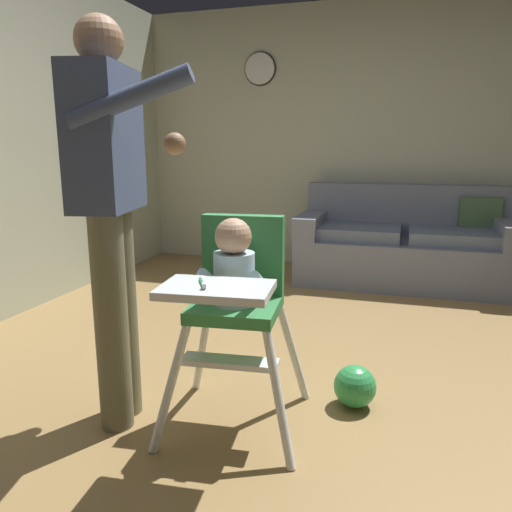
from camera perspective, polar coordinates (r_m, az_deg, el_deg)
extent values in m
cube|color=#977647|center=(2.73, 3.80, -14.84)|extent=(5.87, 6.97, 0.10)
cube|color=beige|center=(5.11, 11.17, 13.06)|extent=(5.07, 0.06, 2.55)
cube|color=slate|center=(4.61, 16.51, -0.61)|extent=(1.83, 0.84, 0.40)
cube|color=slate|center=(4.86, 16.88, 5.18)|extent=(1.83, 0.22, 0.46)
cube|color=slate|center=(4.63, 6.46, 3.67)|extent=(0.20, 0.84, 0.20)
cube|color=slate|center=(4.63, 27.02, 2.39)|extent=(0.20, 0.84, 0.20)
cube|color=slate|center=(4.53, 11.79, 2.71)|extent=(0.71, 0.60, 0.11)
cube|color=slate|center=(4.53, 21.62, 2.10)|extent=(0.71, 0.60, 0.11)
cube|color=#4C6B47|center=(4.78, 24.26, 4.14)|extent=(0.35, 0.13, 0.34)
cylinder|color=white|center=(2.08, -9.87, -14.75)|extent=(0.16, 0.18, 0.52)
cylinder|color=white|center=(1.98, 2.62, -16.09)|extent=(0.18, 0.16, 0.52)
cylinder|color=white|center=(2.46, -6.15, -10.25)|extent=(0.18, 0.16, 0.52)
cylinder|color=white|center=(2.37, 4.26, -11.08)|extent=(0.16, 0.18, 0.52)
cube|color=#347F45|center=(2.10, -2.36, -6.02)|extent=(0.39, 0.39, 0.05)
cube|color=#347F45|center=(2.19, -1.48, 0.18)|extent=(0.37, 0.11, 0.35)
cube|color=white|center=(1.79, -4.59, -3.87)|extent=(0.42, 0.30, 0.03)
cube|color=white|center=(2.08, -3.02, -12.05)|extent=(0.41, 0.14, 0.02)
cylinder|color=silver|center=(2.05, -2.52, -2.61)|extent=(0.19, 0.19, 0.22)
sphere|color=tan|center=(2.00, -2.64, 2.24)|extent=(0.15, 0.15, 0.15)
cylinder|color=silver|center=(2.03, -5.67, -2.43)|extent=(0.06, 0.15, 0.10)
cylinder|color=silver|center=(1.98, 0.15, -2.75)|extent=(0.06, 0.15, 0.10)
cylinder|color=#38A366|center=(1.80, -6.20, -3.13)|extent=(0.07, 0.12, 0.01)
cube|color=white|center=(1.74, -5.99, -3.38)|extent=(0.02, 0.03, 0.02)
cylinder|color=#6E6A4F|center=(2.19, -16.27, -7.43)|extent=(0.14, 0.14, 0.94)
cylinder|color=#6E6A4F|center=(2.30, -15.22, -6.44)|extent=(0.14, 0.14, 0.94)
cube|color=#434F71|center=(2.12, -16.95, 12.67)|extent=(0.28, 0.43, 0.56)
sphere|color=#997051|center=(2.16, -17.62, 22.57)|extent=(0.19, 0.19, 0.19)
cylinder|color=#434F71|center=(1.90, -14.34, 17.20)|extent=(0.48, 0.17, 0.23)
sphere|color=#997051|center=(1.85, -9.31, 12.60)|extent=(0.08, 0.08, 0.08)
cylinder|color=#434F71|center=(2.35, -14.79, 12.71)|extent=(0.07, 0.07, 0.51)
sphere|color=green|center=(2.45, 11.30, -14.46)|extent=(0.20, 0.20, 0.20)
cylinder|color=white|center=(5.30, 0.45, 20.71)|extent=(0.30, 0.03, 0.30)
cylinder|color=black|center=(5.31, 0.50, 20.69)|extent=(0.33, 0.02, 0.33)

